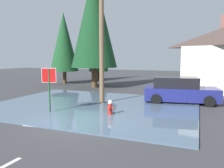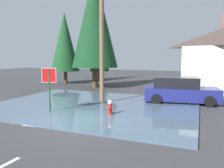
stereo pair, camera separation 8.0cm
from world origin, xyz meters
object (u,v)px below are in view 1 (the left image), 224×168
at_px(parked_car, 179,90).
at_px(pine_tree_tall_left, 98,51).
at_px(utility_pole, 101,23).
at_px(pine_tree_short_left, 94,20).
at_px(fire_hydrant, 110,108).
at_px(stop_sign_near, 49,81).
at_px(pine_tree_mid_left, 64,42).

xyz_separation_m(parked_car, pine_tree_tall_left, (-10.67, 10.97, 2.88)).
distance_m(utility_pole, pine_tree_tall_left, 14.62).
distance_m(pine_tree_tall_left, pine_tree_short_left, 7.49).
relative_size(parked_car, pine_tree_tall_left, 0.75).
height_order(utility_pole, pine_tree_short_left, pine_tree_short_left).
xyz_separation_m(utility_pole, pine_tree_tall_left, (-6.31, 13.13, -1.21)).
relative_size(fire_hydrant, utility_pole, 0.08).
bearing_deg(pine_tree_tall_left, utility_pole, -64.33).
relative_size(utility_pole, parked_car, 2.01).
distance_m(fire_hydrant, utility_pole, 5.28).
xyz_separation_m(pine_tree_tall_left, pine_tree_short_left, (2.60, -6.52, 2.61)).
bearing_deg(utility_pole, stop_sign_near, -117.94).
height_order(pine_tree_tall_left, pine_tree_mid_left, pine_tree_mid_left).
bearing_deg(utility_pole, fire_hydrant, -57.73).
distance_m(stop_sign_near, pine_tree_mid_left, 13.43).
relative_size(stop_sign_near, pine_tree_tall_left, 0.37).
relative_size(utility_pole, pine_tree_short_left, 0.88).
relative_size(utility_pole, pine_tree_mid_left, 1.23).
bearing_deg(utility_pole, pine_tree_mid_left, 134.26).
bearing_deg(pine_tree_mid_left, pine_tree_tall_left, 68.69).
relative_size(fire_hydrant, parked_car, 0.17).
bearing_deg(fire_hydrant, pine_tree_short_left, 120.12).
distance_m(fire_hydrant, pine_tree_tall_left, 17.65).
bearing_deg(fire_hydrant, utility_pole, 122.27).
height_order(utility_pole, parked_car, utility_pole).
xyz_separation_m(fire_hydrant, pine_tree_short_left, (-5.20, 8.96, 5.88)).
relative_size(stop_sign_near, pine_tree_short_left, 0.22).
xyz_separation_m(pine_tree_tall_left, pine_tree_mid_left, (-1.85, -4.75, 0.82)).
bearing_deg(pine_tree_mid_left, parked_car, -26.43).
relative_size(parked_car, pine_tree_mid_left, 0.61).
height_order(fire_hydrant, pine_tree_mid_left, pine_tree_mid_left).
relative_size(stop_sign_near, parked_car, 0.49).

